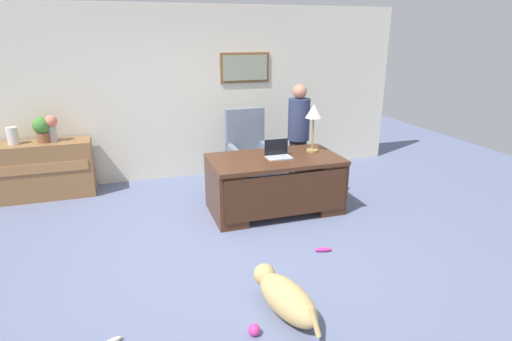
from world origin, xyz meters
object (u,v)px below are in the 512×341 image
armchair (248,154)px  dog_toy_plush (323,250)px  desk_lamp (314,114)px  vase_empty (13,136)px  dog_toy_ball (254,330)px  desk (275,183)px  person_standing (298,136)px  credenza (44,170)px  potted_plant (42,128)px  dog_lying (285,297)px  vase_with_flowers (51,126)px  laptop (278,153)px

armchair → dog_toy_plush: size_ratio=6.54×
armchair → desk_lamp: 1.31m
armchair → desk_lamp: size_ratio=1.86×
vase_empty → dog_toy_ball: 4.48m
desk → dog_toy_ball: desk is taller
desk → desk_lamp: 1.04m
dog_toy_ball → person_standing: bearing=61.0°
vase_empty → dog_toy_ball: bearing=-58.6°
desk → desk_lamp: bearing=13.6°
credenza → dog_toy_ball: (1.96, -3.75, -0.36)m
desk_lamp → potted_plant: desk_lamp is taller
desk → armchair: size_ratio=1.42×
desk → armchair: armchair is taller
potted_plant → dog_lying: bearing=-57.7°
dog_lying → vase_empty: bearing=126.4°
person_standing → dog_toy_ball: (-1.65, -2.98, -0.76)m
desk_lamp → vase_with_flowers: bearing=157.9°
vase_with_flowers → dog_toy_plush: bearing=-43.1°
person_standing → dog_lying: (-1.31, -2.79, -0.65)m
credenza → person_standing: size_ratio=0.84×
person_standing → desk_lamp: size_ratio=2.45×
dog_lying → desk_lamp: bearing=60.1°
dog_toy_plush → credenza: bearing=138.7°
dog_toy_plush → desk_lamp: bearing=70.9°
vase_with_flowers → dog_toy_plush: size_ratio=2.06×
credenza → dog_lying: (2.30, -3.55, -0.25)m
desk_lamp → dog_toy_plush: (-0.47, -1.35, -1.23)m
armchair → vase_empty: bearing=171.3°
armchair → dog_lying: armchair is taller
dog_toy_plush → vase_empty: bearing=141.5°
potted_plant → dog_toy_plush: potted_plant is taller
person_standing → dog_toy_ball: person_standing is taller
desk → vase_empty: vase_empty is taller
dog_toy_ball → armchair: bearing=73.9°
vase_with_flowers → potted_plant: 0.13m
person_standing → potted_plant: bearing=167.9°
vase_with_flowers → dog_toy_plush: (2.91, -2.72, -1.02)m
desk_lamp → dog_toy_plush: desk_lamp is taller
dog_lying → dog_toy_plush: dog_lying is taller
person_standing → credenza: bearing=168.1°
potted_plant → dog_toy_ball: 4.31m
dog_lying → potted_plant: (-2.24, 3.55, 0.86)m
credenza → vase_empty: vase_empty is taller
laptop → vase_empty: bearing=156.0°
dog_toy_plush → vase_with_flowers: bearing=136.9°
desk → dog_lying: size_ratio=1.89×
laptop → armchair: bearing=96.2°
armchair → desk: bearing=-86.2°
credenza → desk_lamp: size_ratio=2.06×
laptop → dog_toy_ball: laptop is taller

